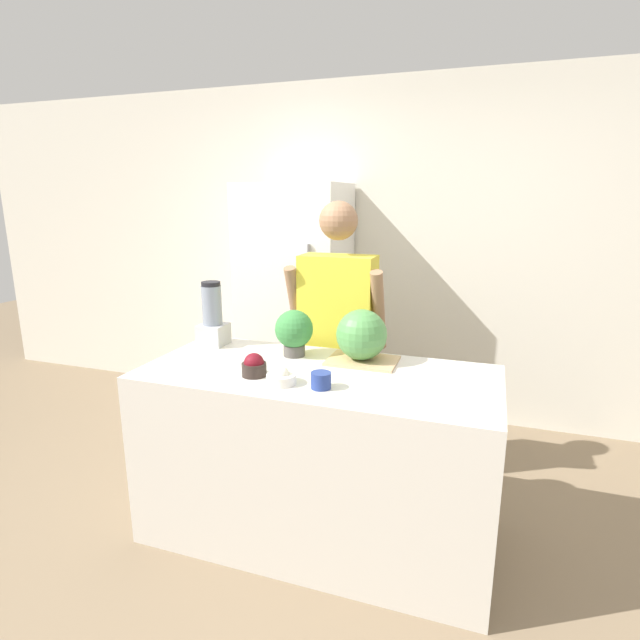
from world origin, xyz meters
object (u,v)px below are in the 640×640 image
refrigerator (295,304)px  blender (213,318)px  bowl_cream (281,377)px  person (337,343)px  watermelon (362,335)px  bowl_cherries (254,366)px  potted_plant (294,331)px  bowl_small_blue (321,380)px

refrigerator → blender: refrigerator is taller
bowl_cream → blender: size_ratio=0.37×
bowl_cream → person: bearing=88.1°
refrigerator → blender: (-0.06, -1.12, 0.14)m
refrigerator → watermelon: (0.82, -1.14, 0.13)m
bowl_cherries → potted_plant: (0.06, 0.35, 0.09)m
bowl_cream → bowl_small_blue: bearing=2.0°
person → watermelon: 0.46m
bowl_small_blue → blender: size_ratio=0.25×
bowl_cream → potted_plant: size_ratio=0.55×
blender → bowl_cream: bearing=-36.0°
bowl_cherries → blender: blender is taller
bowl_cherries → bowl_cream: bowl_cherries is taller
watermelon → blender: (-0.89, 0.02, 0.01)m
refrigerator → bowl_cherries: 1.56m
person → bowl_cream: bearing=-91.9°
bowl_cream → bowl_small_blue: (0.19, 0.01, 0.01)m
refrigerator → person: bearing=-53.3°
bowl_cherries → potted_plant: 0.37m
bowl_cream → potted_plant: potted_plant is taller
person → bowl_small_blue: bearing=-78.2°
person → bowl_small_blue: size_ratio=18.71×
bowl_cherries → blender: bearing=139.0°
bowl_cream → bowl_small_blue: 0.19m
refrigerator → bowl_cherries: size_ratio=15.46×
refrigerator → watermelon: bearing=-54.3°
bowl_small_blue → potted_plant: potted_plant is taller
refrigerator → bowl_small_blue: size_ratio=20.03×
refrigerator → bowl_cream: size_ratio=13.32×
refrigerator → bowl_small_blue: 1.73m
bowl_cherries → bowl_cream: size_ratio=0.86×
watermelon → bowl_cherries: 0.58m
bowl_small_blue → potted_plant: size_ratio=0.37×
watermelon → bowl_cream: size_ratio=1.90×
bowl_cherries → bowl_small_blue: bowl_cherries is taller
watermelon → blender: 0.89m
bowl_cream → potted_plant: bearing=103.9°
refrigerator → bowl_small_blue: refrigerator is taller
refrigerator → bowl_cherries: (0.39, -1.51, 0.03)m
bowl_cream → refrigerator: bearing=109.6°
refrigerator → potted_plant: (0.46, -1.16, 0.12)m
person → bowl_cream: person is taller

